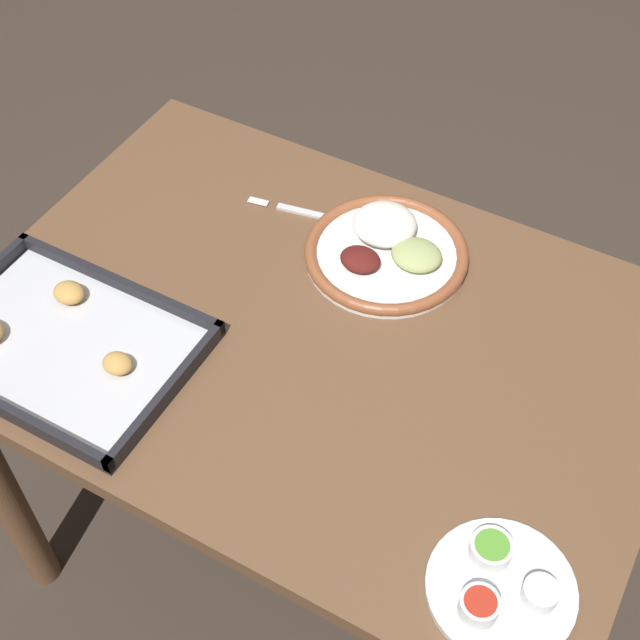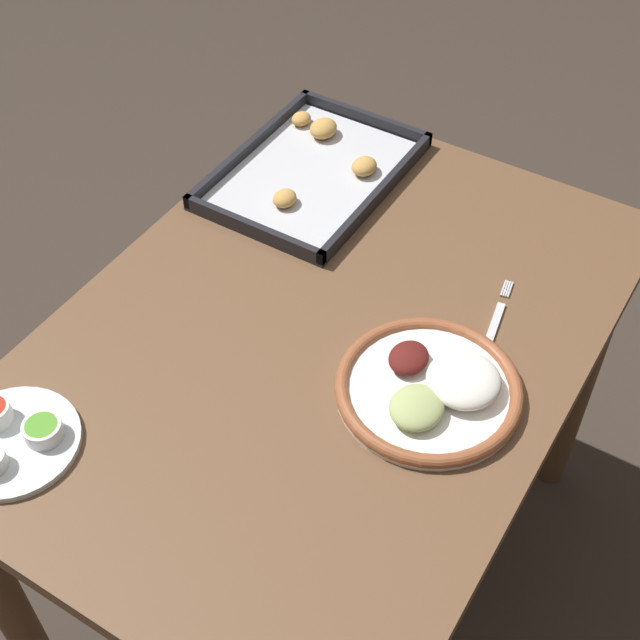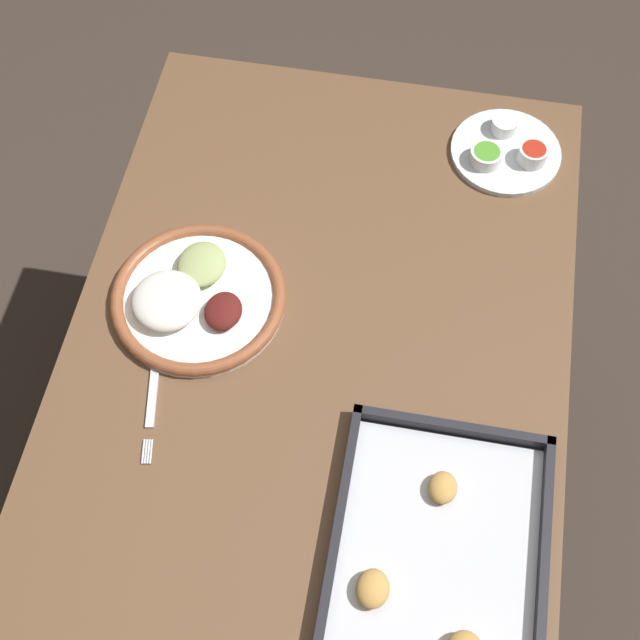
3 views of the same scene
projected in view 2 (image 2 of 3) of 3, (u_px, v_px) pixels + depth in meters
The scene contains 6 objects.
ground_plane at pixel (322, 567), 1.86m from camera, with size 8.00×8.00×0.00m, color #382D26.
dining_table at pixel (322, 385), 1.42m from camera, with size 1.04×0.73×0.73m.
dinner_plate at pixel (432, 388), 1.23m from camera, with size 0.26×0.26×0.05m.
fork at pixel (493, 328), 1.32m from camera, with size 0.19×0.05×0.00m.
saucer_plate at pixel (12, 438), 1.17m from camera, with size 0.18×0.18×0.04m.
baking_tray at pixel (314, 170), 1.57m from camera, with size 0.38×0.28×0.04m.
Camera 2 is at (-0.76, -0.46, 1.71)m, focal length 50.00 mm.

